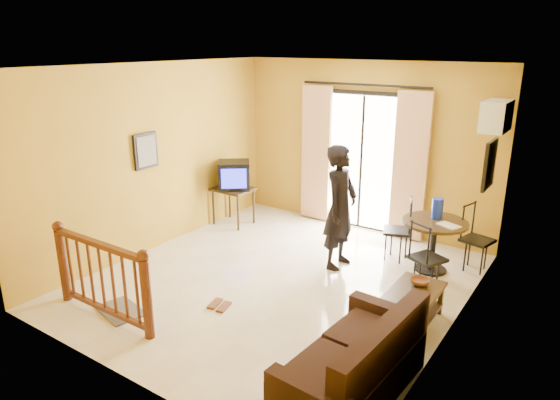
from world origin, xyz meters
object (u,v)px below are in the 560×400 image
Objects in this scene: coffee_table at (412,302)px; television at (234,175)px; standing_person at (340,207)px; sofa at (356,366)px; dining_table at (434,232)px.

television is at bearing 159.22° from coffee_table.
sofa is at bearing -150.45° from standing_person.
coffee_table is at bearing -124.66° from standing_person.
dining_table is 0.52× the size of sofa.
standing_person reaches higher than sofa.
coffee_table is 0.53× the size of sofa.
dining_table is 2.96m from sofa.
dining_table reaches higher than coffee_table.
sofa is 0.98× the size of standing_person.
standing_person is at bearing -153.38° from dining_table.
television is 3.47m from dining_table.
standing_person reaches higher than television.
standing_person is at bearing -50.39° from television.
television is at bearing -178.43° from dining_table.
sofa reaches higher than dining_table.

